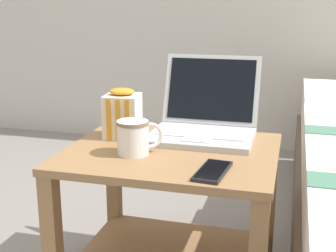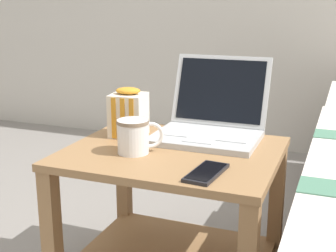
{
  "view_description": "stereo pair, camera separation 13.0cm",
  "coord_description": "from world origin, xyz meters",
  "px_view_note": "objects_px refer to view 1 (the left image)",
  "views": [
    {
      "loc": [
        0.33,
        -1.25,
        0.89
      ],
      "look_at": [
        0.0,
        -0.04,
        0.56
      ],
      "focal_mm": 50.0,
      "sensor_mm": 36.0,
      "label": 1
    },
    {
      "loc": [
        0.45,
        -1.21,
        0.89
      ],
      "look_at": [
        0.0,
        -0.04,
        0.56
      ],
      "focal_mm": 50.0,
      "sensor_mm": 36.0,
      "label": 2
    }
  ],
  "objects_px": {
    "laptop": "(205,120)",
    "snack_bag": "(122,115)",
    "mug_front_left": "(134,136)",
    "cell_phone": "(213,171)"
  },
  "relations": [
    {
      "from": "laptop",
      "to": "snack_bag",
      "type": "bearing_deg",
      "value": -160.26
    },
    {
      "from": "laptop",
      "to": "snack_bag",
      "type": "relative_size",
      "value": 2.1
    },
    {
      "from": "mug_front_left",
      "to": "snack_bag",
      "type": "height_order",
      "value": "snack_bag"
    },
    {
      "from": "laptop",
      "to": "snack_bag",
      "type": "height_order",
      "value": "laptop"
    },
    {
      "from": "mug_front_left",
      "to": "laptop",
      "type": "bearing_deg",
      "value": 57.5
    },
    {
      "from": "laptop",
      "to": "cell_phone",
      "type": "relative_size",
      "value": 2.05
    },
    {
      "from": "laptop",
      "to": "mug_front_left",
      "type": "relative_size",
      "value": 2.67
    },
    {
      "from": "cell_phone",
      "to": "snack_bag",
      "type": "bearing_deg",
      "value": 143.68
    },
    {
      "from": "mug_front_left",
      "to": "cell_phone",
      "type": "height_order",
      "value": "mug_front_left"
    },
    {
      "from": "laptop",
      "to": "mug_front_left",
      "type": "height_order",
      "value": "laptop"
    }
  ]
}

